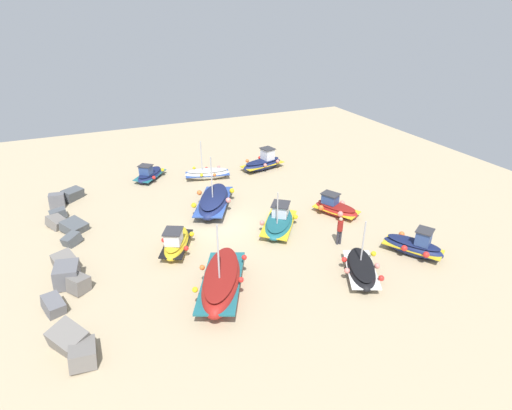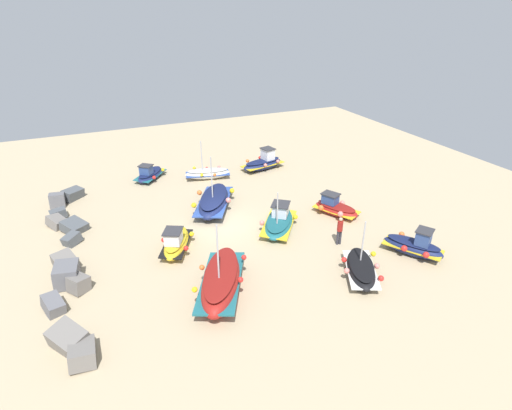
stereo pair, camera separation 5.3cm
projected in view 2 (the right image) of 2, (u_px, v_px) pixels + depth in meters
ground_plane at (224, 224)px, 25.38m from camera, size 49.74×49.74×0.00m
fishing_boat_0 at (221, 281)px, 18.97m from camera, size 5.22×3.85×4.03m
fishing_boat_1 at (214, 201)px, 27.00m from camera, size 5.18×3.97×3.82m
fishing_boat_2 at (208, 173)px, 31.84m from camera, size 2.10×3.73×3.09m
fishing_boat_3 at (279, 221)px, 24.64m from camera, size 4.14×3.69×2.77m
fishing_boat_4 at (335, 208)px, 26.35m from camera, size 3.27×2.50×1.36m
fishing_boat_5 at (361, 269)px, 20.31m from camera, size 3.73×2.82×2.99m
fishing_boat_6 at (150, 174)px, 31.70m from camera, size 3.18×2.96×1.35m
fishing_boat_7 at (263, 163)px, 33.63m from camera, size 2.17×3.93×1.75m
fishing_boat_8 at (414, 246)px, 22.01m from camera, size 3.34×2.64×1.66m
fishing_boat_9 at (176, 242)px, 22.40m from camera, size 3.47×2.57×1.53m
person_walking at (340, 229)px, 22.77m from camera, size 0.32×0.32×1.72m
breakwater_rocks at (68, 257)px, 21.30m from camera, size 17.25×2.57×1.32m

